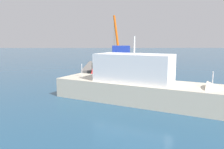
{
  "coord_description": "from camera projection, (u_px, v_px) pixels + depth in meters",
  "views": [
    {
      "loc": [
        24.63,
        -1.15,
        4.2
      ],
      "look_at": [
        0.69,
        -0.76,
        0.49
      ],
      "focal_mm": 35.41,
      "sensor_mm": 36.0,
      "label": 1
    }
  ],
  "objects": [
    {
      "name": "ground",
      "position": [
        119.0,
        78.0,
        25.0
      ],
      "size": [
        200.0,
        200.0,
        0.0
      ],
      "primitive_type": "plane",
      "color": "navy"
    },
    {
      "name": "dock",
      "position": [
        117.0,
        68.0,
        30.88
      ],
      "size": [
        11.72,
        8.59,
        0.81
      ],
      "primitive_type": "cube",
      "color": "slate",
      "rests_on": "ground"
    },
    {
      "name": "crane_truck",
      "position": [
        120.0,
        55.0,
        30.56
      ],
      "size": [
        9.21,
        2.71,
        7.47
      ],
      "color": "navy",
      "rests_on": "dock"
    },
    {
      "name": "dock_worker",
      "position": [
        140.0,
        60.0,
        28.14
      ],
      "size": [
        0.34,
        0.34,
        1.84
      ],
      "color": "black",
      "rests_on": "dock"
    },
    {
      "name": "salvaged_car",
      "position": [
        100.0,
        74.0,
        23.11
      ],
      "size": [
        4.65,
        2.35,
        2.65
      ],
      "color": "red",
      "rests_on": "ground"
    },
    {
      "name": "moored_yacht",
      "position": [
        165.0,
        96.0,
        14.45
      ],
      "size": [
        9.56,
        14.33,
        5.77
      ],
      "color": "beige",
      "rests_on": "ground"
    },
    {
      "name": "piling_near",
      "position": [
        93.0,
        71.0,
        24.38
      ],
      "size": [
        0.35,
        0.35,
        1.74
      ],
      "primitive_type": "cylinder",
      "color": "#4D482F",
      "rests_on": "ground"
    },
    {
      "name": "piling_mid",
      "position": [
        120.0,
        73.0,
        24.21
      ],
      "size": [
        0.33,
        0.33,
        1.31
      ],
      "primitive_type": "cylinder",
      "color": "brown",
      "rests_on": "ground"
    },
    {
      "name": "piling_far",
      "position": [
        145.0,
        72.0,
        24.42
      ],
      "size": [
        0.3,
        0.3,
        1.36
      ],
      "primitive_type": "cylinder",
      "color": "brown",
      "rests_on": "ground"
    }
  ]
}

